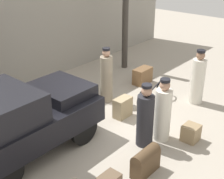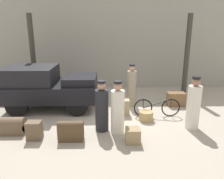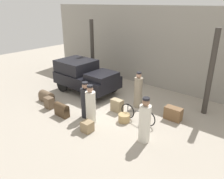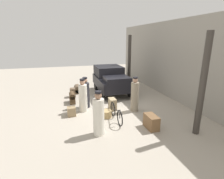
{
  "view_description": "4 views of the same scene",
  "coord_description": "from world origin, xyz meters",
  "px_view_note": "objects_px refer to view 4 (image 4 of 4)",
  "views": [
    {
      "loc": [
        -5.51,
        -4.69,
        4.47
      ],
      "look_at": [
        0.2,
        0.2,
        0.95
      ],
      "focal_mm": 50.0,
      "sensor_mm": 36.0,
      "label": 1
    },
    {
      "loc": [
        0.04,
        -7.41,
        3.1
      ],
      "look_at": [
        0.2,
        0.2,
        0.95
      ],
      "focal_mm": 35.0,
      "sensor_mm": 36.0,
      "label": 2
    },
    {
      "loc": [
        6.12,
        -6.85,
        4.66
      ],
      "look_at": [
        0.2,
        0.2,
        0.95
      ],
      "focal_mm": 35.0,
      "sensor_mm": 36.0,
      "label": 3
    },
    {
      "loc": [
        8.48,
        -2.2,
        3.44
      ],
      "look_at": [
        0.2,
        0.2,
        0.95
      ],
      "focal_mm": 28.0,
      "sensor_mm": 36.0,
      "label": 4
    }
  ],
  "objects_px": {
    "porter_standing_middle": "(135,96)",
    "trunk_large_brown": "(73,93)",
    "suitcase_tan_flat": "(72,111)",
    "suitcase_small_leather": "(112,104)",
    "porter_with_bicycle": "(99,115)",
    "suitcase_black_upright": "(151,122)",
    "trunk_barrel_dark": "(72,97)",
    "wicker_basket": "(106,114)",
    "porter_carrying_trunk": "(83,97)",
    "porter_lifting_near_truck": "(85,94)",
    "trunk_umber_medium": "(78,89)",
    "truck": "(111,79)",
    "bicycle": "(116,113)"
  },
  "relations": [
    {
      "from": "suitcase_small_leather",
      "to": "trunk_barrel_dark",
      "type": "relative_size",
      "value": 0.81
    },
    {
      "from": "truck",
      "to": "suitcase_black_upright",
      "type": "distance_m",
      "value": 5.21
    },
    {
      "from": "porter_carrying_trunk",
      "to": "suitcase_small_leather",
      "type": "distance_m",
      "value": 1.52
    },
    {
      "from": "porter_carrying_trunk",
      "to": "trunk_umber_medium",
      "type": "xyz_separation_m",
      "value": [
        -3.2,
        0.03,
        -0.51
      ]
    },
    {
      "from": "trunk_large_brown",
      "to": "suitcase_tan_flat",
      "type": "distance_m",
      "value": 2.82
    },
    {
      "from": "bicycle",
      "to": "suitcase_black_upright",
      "type": "distance_m",
      "value": 1.55
    },
    {
      "from": "porter_carrying_trunk",
      "to": "porter_lifting_near_truck",
      "type": "bearing_deg",
      "value": 158.87
    },
    {
      "from": "wicker_basket",
      "to": "porter_carrying_trunk",
      "type": "bearing_deg",
      "value": -138.65
    },
    {
      "from": "porter_lifting_near_truck",
      "to": "suitcase_black_upright",
      "type": "height_order",
      "value": "porter_lifting_near_truck"
    },
    {
      "from": "wicker_basket",
      "to": "suitcase_small_leather",
      "type": "xyz_separation_m",
      "value": [
        -0.81,
        0.52,
        0.13
      ]
    },
    {
      "from": "porter_standing_middle",
      "to": "porter_with_bicycle",
      "type": "xyz_separation_m",
      "value": [
        1.71,
        -2.16,
        -0.02
      ]
    },
    {
      "from": "suitcase_tan_flat",
      "to": "porter_standing_middle",
      "type": "bearing_deg",
      "value": 84.78
    },
    {
      "from": "suitcase_black_upright",
      "to": "porter_lifting_near_truck",
      "type": "bearing_deg",
      "value": -143.82
    },
    {
      "from": "porter_carrying_trunk",
      "to": "truck",
      "type": "bearing_deg",
      "value": 140.73
    },
    {
      "from": "suitcase_tan_flat",
      "to": "trunk_barrel_dark",
      "type": "distance_m",
      "value": 1.76
    },
    {
      "from": "porter_standing_middle",
      "to": "suitcase_small_leather",
      "type": "distance_m",
      "value": 1.21
    },
    {
      "from": "trunk_umber_medium",
      "to": "wicker_basket",
      "type": "bearing_deg",
      "value": 11.72
    },
    {
      "from": "truck",
      "to": "trunk_umber_medium",
      "type": "relative_size",
      "value": 4.66
    },
    {
      "from": "suitcase_small_leather",
      "to": "suitcase_tan_flat",
      "type": "xyz_separation_m",
      "value": [
        0.18,
        -2.04,
        -0.08
      ]
    },
    {
      "from": "porter_carrying_trunk",
      "to": "suitcase_black_upright",
      "type": "bearing_deg",
      "value": 43.34
    },
    {
      "from": "porter_carrying_trunk",
      "to": "porter_lifting_near_truck",
      "type": "relative_size",
      "value": 1.02
    },
    {
      "from": "suitcase_black_upright",
      "to": "wicker_basket",
      "type": "bearing_deg",
      "value": -135.35
    },
    {
      "from": "porter_carrying_trunk",
      "to": "suitcase_black_upright",
      "type": "relative_size",
      "value": 2.28
    },
    {
      "from": "bicycle",
      "to": "porter_lifting_near_truck",
      "type": "relative_size",
      "value": 1.04
    },
    {
      "from": "bicycle",
      "to": "porter_with_bicycle",
      "type": "height_order",
      "value": "porter_with_bicycle"
    },
    {
      "from": "porter_with_bicycle",
      "to": "trunk_umber_medium",
      "type": "relative_size",
      "value": 2.26
    },
    {
      "from": "trunk_barrel_dark",
      "to": "porter_with_bicycle",
      "type": "bearing_deg",
      "value": 11.03
    },
    {
      "from": "truck",
      "to": "suitcase_small_leather",
      "type": "bearing_deg",
      "value": -14.32
    },
    {
      "from": "wicker_basket",
      "to": "trunk_umber_medium",
      "type": "xyz_separation_m",
      "value": [
        -4.23,
        -0.88,
        0.06
      ]
    },
    {
      "from": "porter_lifting_near_truck",
      "to": "trunk_large_brown",
      "type": "bearing_deg",
      "value": -164.26
    },
    {
      "from": "porter_carrying_trunk",
      "to": "suitcase_tan_flat",
      "type": "xyz_separation_m",
      "value": [
        0.4,
        -0.61,
        -0.53
      ]
    },
    {
      "from": "truck",
      "to": "porter_lifting_near_truck",
      "type": "distance_m",
      "value": 2.94
    },
    {
      "from": "porter_carrying_trunk",
      "to": "porter_lifting_near_truck",
      "type": "height_order",
      "value": "porter_carrying_trunk"
    },
    {
      "from": "porter_standing_middle",
      "to": "trunk_large_brown",
      "type": "height_order",
      "value": "porter_standing_middle"
    },
    {
      "from": "porter_standing_middle",
      "to": "suitcase_tan_flat",
      "type": "relative_size",
      "value": 4.08
    },
    {
      "from": "porter_standing_middle",
      "to": "suitcase_tan_flat",
      "type": "bearing_deg",
      "value": -95.22
    },
    {
      "from": "wicker_basket",
      "to": "trunk_barrel_dark",
      "type": "height_order",
      "value": "trunk_barrel_dark"
    },
    {
      "from": "suitcase_black_upright",
      "to": "suitcase_tan_flat",
      "type": "relative_size",
      "value": 1.7
    },
    {
      "from": "wicker_basket",
      "to": "trunk_barrel_dark",
      "type": "distance_m",
      "value": 2.74
    },
    {
      "from": "porter_standing_middle",
      "to": "suitcase_small_leather",
      "type": "xyz_separation_m",
      "value": [
        -0.45,
        -1.01,
        -0.5
      ]
    },
    {
      "from": "porter_with_bicycle",
      "to": "wicker_basket",
      "type": "bearing_deg",
      "value": 155.04
    },
    {
      "from": "trunk_large_brown",
      "to": "trunk_umber_medium",
      "type": "distance_m",
      "value": 0.88
    },
    {
      "from": "porter_with_bicycle",
      "to": "suitcase_black_upright",
      "type": "distance_m",
      "value": 2.16
    },
    {
      "from": "trunk_umber_medium",
      "to": "suitcase_tan_flat",
      "type": "bearing_deg",
      "value": -10.03
    },
    {
      "from": "porter_lifting_near_truck",
      "to": "suitcase_small_leather",
      "type": "xyz_separation_m",
      "value": [
        0.7,
        1.24,
        -0.43
      ]
    },
    {
      "from": "porter_carrying_trunk",
      "to": "trunk_umber_medium",
      "type": "bearing_deg",
      "value": 179.46
    },
    {
      "from": "wicker_basket",
      "to": "trunk_large_brown",
      "type": "bearing_deg",
      "value": -159.79
    },
    {
      "from": "trunk_barrel_dark",
      "to": "porter_lifting_near_truck",
      "type": "bearing_deg",
      "value": 36.41
    },
    {
      "from": "suitcase_small_leather",
      "to": "trunk_barrel_dark",
      "type": "bearing_deg",
      "value": -129.82
    },
    {
      "from": "truck",
      "to": "porter_with_bicycle",
      "type": "height_order",
      "value": "porter_with_bicycle"
    }
  ]
}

